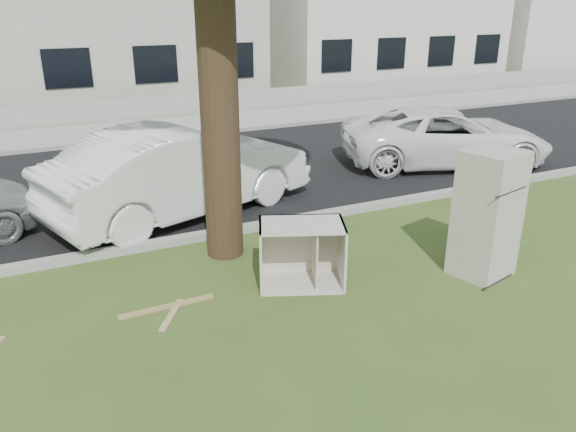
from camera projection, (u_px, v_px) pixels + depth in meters
name	position (u px, v px, depth m)	size (l,w,h in m)	color
ground	(303.00, 301.00, 7.14)	(120.00, 120.00, 0.00)	#344F1C
road	(178.00, 176.00, 12.19)	(120.00, 7.00, 0.01)	black
kerb_near	(235.00, 233.00, 9.20)	(120.00, 0.18, 0.12)	gray
kerb_far	(144.00, 141.00, 15.18)	(120.00, 0.18, 0.12)	gray
sidewalk	(133.00, 131.00, 16.40)	(120.00, 2.80, 0.01)	gray
low_wall	(122.00, 110.00, 17.63)	(120.00, 0.15, 0.70)	gray
townhouse_right	(365.00, 4.00, 25.46)	(10.20, 8.16, 6.84)	silver
filler_right	(571.00, 7.00, 31.57)	(16.00, 9.00, 6.40)	beige
fridge	(487.00, 214.00, 7.56)	(0.72, 0.67, 1.76)	beige
cabinet	(302.00, 254.00, 7.43)	(1.11, 0.69, 0.87)	beige
plank_a	(167.00, 306.00, 6.99)	(1.20, 0.10, 0.02)	#987E49
plank_c	(171.00, 315.00, 6.81)	(0.73, 0.08, 0.02)	tan
car_center	(181.00, 171.00, 9.80)	(1.68, 4.80, 1.58)	white
car_right	(446.00, 137.00, 12.85)	(2.16, 4.69, 1.30)	white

